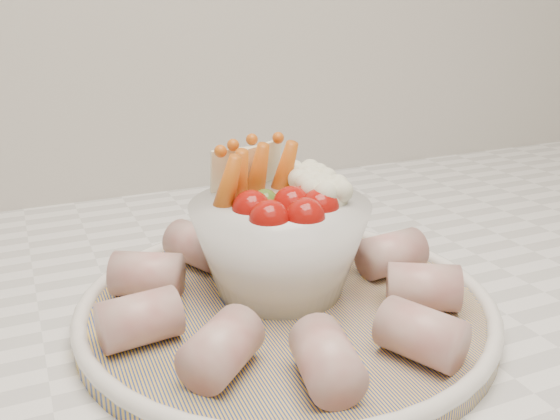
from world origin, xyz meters
name	(u,v)px	position (x,y,z in m)	size (l,w,h in m)	color
serving_platter	(287,306)	(0.18, 1.39, 0.93)	(0.32, 0.32, 0.02)	navy
veggie_bowl	(281,237)	(0.18, 1.42, 0.98)	(0.14, 0.14, 0.12)	white
cured_meat_rolls	(286,281)	(0.18, 1.39, 0.95)	(0.27, 0.28, 0.04)	#AD534F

